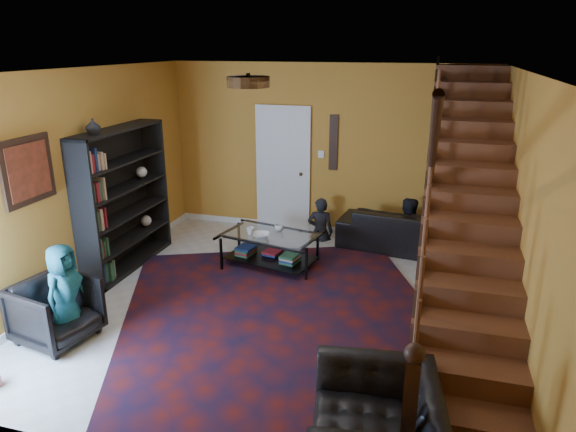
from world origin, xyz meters
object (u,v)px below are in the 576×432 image
at_px(sofa, 411,230).
at_px(coffee_table, 270,247).
at_px(armchair_right, 375,430).
at_px(bookshelf, 125,202).
at_px(armchair_left, 56,311).

xyz_separation_m(sofa, coffee_table, (-1.92, -1.19, -0.03)).
height_order(armchair_right, coffee_table, armchair_right).
bearing_deg(sofa, bookshelf, 30.93).
bearing_deg(coffee_table, sofa, 31.66).
distance_m(sofa, armchair_right, 4.55).
xyz_separation_m(bookshelf, armchair_left, (0.35, -1.98, -0.62)).
distance_m(sofa, coffee_table, 2.26).
bearing_deg(armchair_right, bookshelf, -134.75).
bearing_deg(coffee_table, bookshelf, -165.45).
bearing_deg(bookshelf, coffee_table, 14.55).
height_order(bookshelf, armchair_left, bookshelf).
bearing_deg(sofa, armchair_right, 96.99).
bearing_deg(coffee_table, armchair_left, -123.12).
relative_size(bookshelf, coffee_table, 1.40).
relative_size(armchair_left, coffee_table, 0.53).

